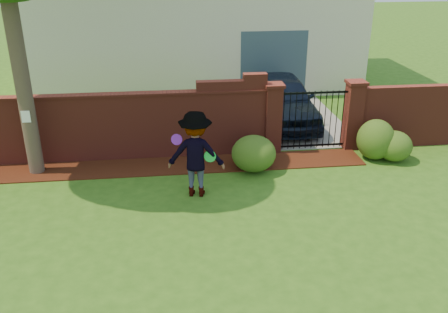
{
  "coord_description": "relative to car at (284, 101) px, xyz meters",
  "views": [
    {
      "loc": [
        -0.33,
        -7.9,
        5.12
      ],
      "look_at": [
        0.79,
        1.4,
        1.05
      ],
      "focal_mm": 38.97,
      "sensor_mm": 36.0,
      "label": 1
    }
  ],
  "objects": [
    {
      "name": "pillar_left",
      "position": [
        -0.82,
        -2.11,
        0.22
      ],
      "size": [
        0.5,
        0.5,
        1.88
      ],
      "color": "maroon",
      "rests_on": "ground"
    },
    {
      "name": "man",
      "position": [
        -3.01,
        -4.36,
        0.23
      ],
      "size": [
        1.36,
        0.93,
        1.94
      ],
      "primitive_type": "imported",
      "rotation": [
        0.0,
        0.0,
        2.97
      ],
      "color": "gray",
      "rests_on": "ground"
    },
    {
      "name": "ground",
      "position": [
        -3.22,
        -6.11,
        -0.74
      ],
      "size": [
        80.0,
        80.0,
        0.01
      ],
      "primitive_type": "cube",
      "color": "#2F5916",
      "rests_on": "ground"
    },
    {
      "name": "frisbee_purple",
      "position": [
        -3.4,
        -4.29,
        0.58
      ],
      "size": [
        0.25,
        0.13,
        0.24
      ],
      "primitive_type": "cylinder",
      "rotation": [
        1.36,
        0.0,
        -0.24
      ],
      "color": "purple",
      "rests_on": "man"
    },
    {
      "name": "pillar_right",
      "position": [
        1.38,
        -2.11,
        0.22
      ],
      "size": [
        0.5,
        0.5,
        1.88
      ],
      "color": "maroon",
      "rests_on": "ground"
    },
    {
      "name": "brick_wall",
      "position": [
        -5.23,
        -2.11,
        0.19
      ],
      "size": [
        8.7,
        0.31,
        2.16
      ],
      "color": "maroon",
      "rests_on": "ground"
    },
    {
      "name": "shrub_left",
      "position": [
        -1.51,
        -3.23,
        -0.29
      ],
      "size": [
        1.09,
        1.09,
        0.89
      ],
      "primitive_type": "ellipsoid",
      "color": "#244B16",
      "rests_on": "ground"
    },
    {
      "name": "car",
      "position": [
        0.0,
        0.0,
        0.0
      ],
      "size": [
        1.75,
        4.33,
        1.48
      ],
      "primitive_type": "imported",
      "rotation": [
        0.0,
        0.0,
        -0.0
      ],
      "color": "black",
      "rests_on": "ground"
    },
    {
      "name": "driveway",
      "position": [
        0.28,
        1.89,
        -0.73
      ],
      "size": [
        3.2,
        8.0,
        0.01
      ],
      "primitive_type": "cube",
      "color": "gray",
      "rests_on": "ground"
    },
    {
      "name": "iron_gate",
      "position": [
        0.28,
        -2.11,
        0.12
      ],
      "size": [
        1.78,
        0.03,
        1.6
      ],
      "color": "black",
      "rests_on": "ground"
    },
    {
      "name": "paper_notice",
      "position": [
        -6.82,
        -2.9,
        0.76
      ],
      "size": [
        0.2,
        0.01,
        0.28
      ],
      "primitive_type": "cube",
      "color": "white",
      "rests_on": "tree"
    },
    {
      "name": "mulch_bed",
      "position": [
        -4.17,
        -2.77,
        -0.72
      ],
      "size": [
        11.1,
        1.08,
        0.03
      ],
      "primitive_type": "cube",
      "color": "#331309",
      "rests_on": "ground"
    },
    {
      "name": "shrub_right",
      "position": [
        2.19,
        -3.07,
        -0.34
      ],
      "size": [
        0.89,
        0.89,
        0.79
      ],
      "primitive_type": "ellipsoid",
      "color": "#244B16",
      "rests_on": "ground"
    },
    {
      "name": "frisbee_green",
      "position": [
        -2.7,
        -4.5,
        0.24
      ],
      "size": [
        0.27,
        0.11,
        0.26
      ],
      "primitive_type": "cylinder",
      "rotation": [
        1.43,
        0.0,
        -0.2
      ],
      "color": "green",
      "rests_on": "man"
    },
    {
      "name": "brick_wall_return",
      "position": [
        3.38,
        -2.11,
        0.11
      ],
      "size": [
        4.0,
        0.25,
        1.7
      ],
      "primitive_type": "cube",
      "color": "maroon",
      "rests_on": "ground"
    },
    {
      "name": "shrub_middle",
      "position": [
        1.74,
        -2.9,
        -0.21
      ],
      "size": [
        0.97,
        0.97,
        1.06
      ],
      "primitive_type": "ellipsoid",
      "color": "#244B16",
      "rests_on": "ground"
    },
    {
      "name": "house",
      "position": [
        -2.21,
        5.89,
        2.42
      ],
      "size": [
        12.4,
        6.4,
        6.3
      ],
      "color": "beige",
      "rests_on": "ground"
    }
  ]
}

